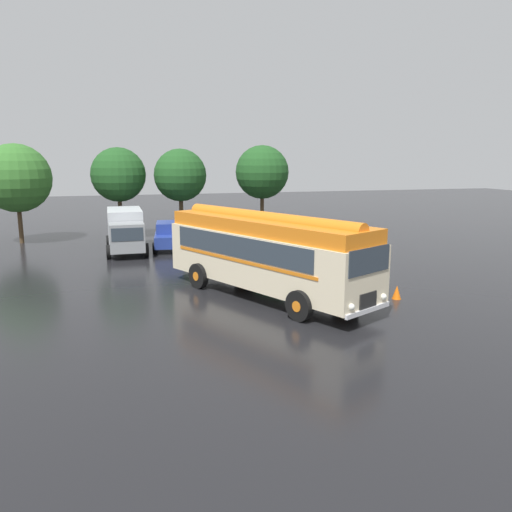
% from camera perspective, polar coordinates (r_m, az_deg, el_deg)
% --- Properties ---
extents(ground_plane, '(120.00, 120.00, 0.00)m').
position_cam_1_polar(ground_plane, '(20.51, 2.75, -4.68)').
color(ground_plane, black).
extents(vintage_bus, '(6.70, 10.12, 3.49)m').
position_cam_1_polar(vintage_bus, '(20.15, 1.15, 0.58)').
color(vintage_bus, beige).
rests_on(vintage_bus, ground).
extents(car_near_left, '(2.30, 4.36, 1.66)m').
position_cam_1_polar(car_near_left, '(31.58, -9.90, 2.36)').
color(car_near_left, navy).
rests_on(car_near_left, ground).
extents(car_mid_left, '(2.26, 4.34, 1.66)m').
position_cam_1_polar(car_mid_left, '(31.21, -4.97, 2.38)').
color(car_mid_left, '#B7BABF').
rests_on(car_mid_left, ground).
extents(box_van, '(2.39, 5.80, 2.50)m').
position_cam_1_polar(box_van, '(31.15, -14.69, 3.00)').
color(box_van, '#B2B7BC').
rests_on(box_van, ground).
extents(tree_far_left, '(4.53, 4.46, 6.52)m').
position_cam_1_polar(tree_far_left, '(36.44, -25.98, 7.90)').
color(tree_far_left, '#4C3823').
rests_on(tree_far_left, ground).
extents(tree_left_of_centre, '(3.74, 3.74, 6.31)m').
position_cam_1_polar(tree_left_of_centre, '(36.08, -15.50, 8.95)').
color(tree_left_of_centre, '#4C3823').
rests_on(tree_left_of_centre, ground).
extents(tree_centre, '(3.69, 3.69, 6.23)m').
position_cam_1_polar(tree_centre, '(36.08, -8.52, 9.21)').
color(tree_centre, '#4C3823').
rests_on(tree_centre, ground).
extents(tree_right_of_centre, '(3.87, 3.87, 6.50)m').
position_cam_1_polar(tree_right_of_centre, '(36.79, 0.87, 9.57)').
color(tree_right_of_centre, '#4C3823').
rests_on(tree_right_of_centre, ground).
extents(traffic_cone, '(0.36, 0.36, 0.55)m').
position_cam_1_polar(traffic_cone, '(20.92, 15.78, -4.01)').
color(traffic_cone, orange).
rests_on(traffic_cone, ground).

